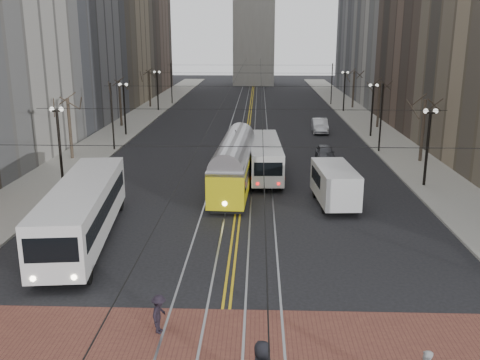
# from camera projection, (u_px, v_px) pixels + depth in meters

# --- Properties ---
(ground) EXTENTS (260.00, 260.00, 0.00)m
(ground) POSITION_uv_depth(u_px,v_px,m) (227.00, 298.00, 23.18)
(ground) COLOR black
(ground) RESTS_ON ground
(sidewalk_left) EXTENTS (5.00, 140.00, 0.15)m
(sidewalk_left) POSITION_uv_depth(u_px,v_px,m) (129.00, 125.00, 67.05)
(sidewalk_left) COLOR gray
(sidewalk_left) RESTS_ON ground
(sidewalk_right) EXTENTS (5.00, 140.00, 0.15)m
(sidewalk_right) POSITION_uv_depth(u_px,v_px,m) (370.00, 126.00, 66.02)
(sidewalk_right) COLOR gray
(sidewalk_right) RESTS_ON ground
(crosswalk_band) EXTENTS (25.00, 6.00, 0.01)m
(crosswalk_band) POSITION_uv_depth(u_px,v_px,m) (221.00, 351.00, 19.32)
(crosswalk_band) COLOR brown
(crosswalk_band) RESTS_ON ground
(streetcar_rails) EXTENTS (4.80, 130.00, 0.02)m
(streetcar_rails) POSITION_uv_depth(u_px,v_px,m) (248.00, 126.00, 66.55)
(streetcar_rails) COLOR gray
(streetcar_rails) RESTS_ON ground
(centre_lines) EXTENTS (0.42, 130.00, 0.01)m
(centre_lines) POSITION_uv_depth(u_px,v_px,m) (248.00, 126.00, 66.55)
(centre_lines) COLOR gold
(centre_lines) RESTS_ON ground
(lamp_posts) EXTENTS (27.60, 57.20, 5.60)m
(lamp_posts) POSITION_uv_depth(u_px,v_px,m) (245.00, 125.00, 50.15)
(lamp_posts) COLOR black
(lamp_posts) RESTS_ON ground
(street_trees) EXTENTS (31.68, 53.28, 5.60)m
(street_trees) POSITION_uv_depth(u_px,v_px,m) (247.00, 115.00, 56.42)
(street_trees) COLOR #382D23
(street_trees) RESTS_ON ground
(trolley_wires) EXTENTS (25.96, 120.00, 6.60)m
(trolley_wires) POSITION_uv_depth(u_px,v_px,m) (247.00, 106.00, 55.76)
(trolley_wires) COLOR black
(trolley_wires) RESTS_ON ground
(transit_bus) EXTENTS (4.15, 13.25, 3.26)m
(transit_bus) POSITION_uv_depth(u_px,v_px,m) (83.00, 213.00, 29.15)
(transit_bus) COLOR silver
(transit_bus) RESTS_ON ground
(streetcar) EXTENTS (2.97, 13.04, 3.05)m
(streetcar) POSITION_uv_depth(u_px,v_px,m) (234.00, 169.00, 39.24)
(streetcar) COLOR gold
(streetcar) RESTS_ON ground
(rear_bus) EXTENTS (2.72, 10.85, 2.81)m
(rear_bus) POSITION_uv_depth(u_px,v_px,m) (265.00, 159.00, 42.92)
(rear_bus) COLOR silver
(rear_bus) RESTS_ON ground
(cargo_van) EXTENTS (2.68, 6.05, 2.61)m
(cargo_van) POSITION_uv_depth(u_px,v_px,m) (335.00, 186.00, 35.47)
(cargo_van) COLOR silver
(cargo_van) RESTS_ON ground
(sedan_grey) EXTENTS (1.68, 3.99, 1.35)m
(sedan_grey) POSITION_uv_depth(u_px,v_px,m) (325.00, 153.00, 48.45)
(sedan_grey) COLOR #414349
(sedan_grey) RESTS_ON ground
(sedan_silver) EXTENTS (1.80, 4.87, 1.59)m
(sedan_silver) POSITION_uv_depth(u_px,v_px,m) (320.00, 126.00, 62.03)
(sedan_silver) COLOR #B8BAC1
(sedan_silver) RESTS_ON ground
(pedestrian_d) EXTENTS (0.74, 1.08, 1.55)m
(pedestrian_d) POSITION_uv_depth(u_px,v_px,m) (159.00, 314.00, 20.31)
(pedestrian_d) COLOR black
(pedestrian_d) RESTS_ON crosswalk_band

